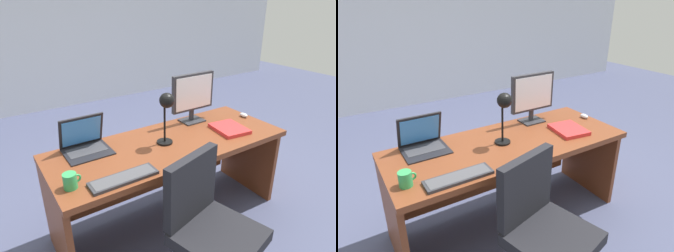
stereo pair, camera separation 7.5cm
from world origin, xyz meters
The scene contains 11 objects.
ground centered at (0.00, 1.50, 0.00)m, with size 12.00×12.00×0.00m, color #474C6B.
back_wall centered at (0.00, 3.39, 1.40)m, with size 10.00×0.10×2.80m, color silver.
desk centered at (0.00, 0.05, 0.54)m, with size 1.84×0.72×0.73m.
monitor centered at (0.39, 0.24, 0.98)m, with size 0.42×0.16×0.43m.
laptop centered at (-0.58, 0.24, 0.80)m, with size 0.32×0.28×0.26m.
keyboard centered at (-0.52, -0.27, 0.74)m, with size 0.43×0.13×0.02m.
mouse centered at (0.85, 0.05, 0.75)m, with size 0.05×0.09×0.04m.
desk_lamp centered at (-0.05, -0.01, 1.02)m, with size 0.12×0.14×0.40m.
book centered at (0.53, -0.09, 0.74)m, with size 0.27×0.32×0.03m.
coffee_mug centered at (-0.81, -0.17, 0.78)m, with size 0.11×0.08×0.09m.
office_chair centered at (-0.16, -0.67, 0.38)m, with size 0.56×0.58×0.91m.
Camera 1 is at (-1.16, -1.69, 1.75)m, focal length 32.09 mm.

